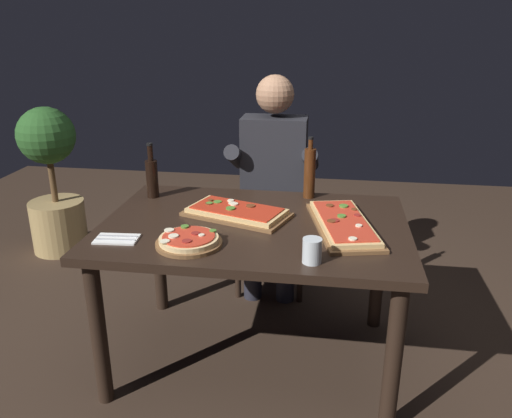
{
  "coord_description": "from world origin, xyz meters",
  "views": [
    {
      "loc": [
        0.33,
        -2.16,
        1.62
      ],
      "look_at": [
        0.0,
        0.05,
        0.79
      ],
      "focal_mm": 35.86,
      "sensor_mm": 36.0,
      "label": 1
    }
  ],
  "objects": [
    {
      "name": "ground_plane",
      "position": [
        0.0,
        0.0,
        0.0
      ],
      "size": [
        6.4,
        6.4,
        0.0
      ],
      "primitive_type": "plane",
      "color": "#38281E"
    },
    {
      "name": "dining_table",
      "position": [
        0.0,
        0.0,
        0.64
      ],
      "size": [
        1.4,
        0.96,
        0.74
      ],
      "color": "black",
      "rests_on": "ground_plane"
    },
    {
      "name": "pizza_rectangular_front",
      "position": [
        -0.1,
        0.08,
        0.76
      ],
      "size": [
        0.54,
        0.4,
        0.05
      ],
      "color": "brown",
      "rests_on": "dining_table"
    },
    {
      "name": "pizza_rectangular_left",
      "position": [
        0.4,
        -0.0,
        0.76
      ],
      "size": [
        0.36,
        0.61,
        0.05
      ],
      "color": "brown",
      "rests_on": "dining_table"
    },
    {
      "name": "pizza_round_far",
      "position": [
        -0.23,
        -0.28,
        0.76
      ],
      "size": [
        0.28,
        0.28,
        0.05
      ],
      "color": "brown",
      "rests_on": "dining_table"
    },
    {
      "name": "wine_bottle_dark",
      "position": [
        -0.58,
        0.29,
        0.85
      ],
      "size": [
        0.06,
        0.06,
        0.29
      ],
      "color": "black",
      "rests_on": "dining_table"
    },
    {
      "name": "oil_bottle_amber",
      "position": [
        0.23,
        0.4,
        0.88
      ],
      "size": [
        0.06,
        0.06,
        0.32
      ],
      "color": "#47230F",
      "rests_on": "dining_table"
    },
    {
      "name": "tumbler_near_camera",
      "position": [
        0.28,
        -0.37,
        0.78
      ],
      "size": [
        0.08,
        0.08,
        0.1
      ],
      "color": "silver",
      "rests_on": "dining_table"
    },
    {
      "name": "napkin_cutlery_set",
      "position": [
        -0.55,
        -0.28,
        0.74
      ],
      "size": [
        0.19,
        0.12,
        0.01
      ],
      "color": "white",
      "rests_on": "dining_table"
    },
    {
      "name": "diner_chair",
      "position": [
        -0.0,
        0.86,
        0.49
      ],
      "size": [
        0.44,
        0.44,
        0.87
      ],
      "color": "black",
      "rests_on": "ground_plane"
    },
    {
      "name": "seated_diner",
      "position": [
        -0.0,
        0.74,
        0.74
      ],
      "size": [
        0.53,
        0.41,
        1.33
      ],
      "color": "#23232D",
      "rests_on": "ground_plane"
    },
    {
      "name": "potted_plant_corner",
      "position": [
        -1.63,
        1.09,
        0.54
      ],
      "size": [
        0.4,
        0.4,
        1.06
      ],
      "color": "tan",
      "rests_on": "ground_plane"
    }
  ]
}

